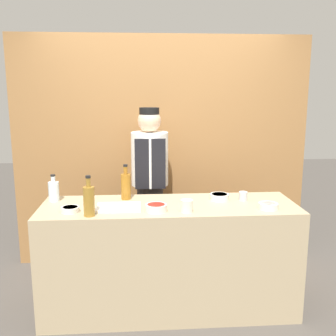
# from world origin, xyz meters

# --- Properties ---
(ground_plane) EXTENTS (14.00, 14.00, 0.00)m
(ground_plane) POSITION_xyz_m (0.00, 0.00, 0.00)
(ground_plane) COLOR #4C4742
(cabinet_wall) EXTENTS (3.08, 0.18, 2.40)m
(cabinet_wall) POSITION_xyz_m (0.00, 1.07, 1.20)
(cabinet_wall) COLOR olive
(cabinet_wall) RESTS_ON ground_plane
(counter) EXTENTS (2.10, 0.67, 0.92)m
(counter) POSITION_xyz_m (0.00, 0.00, 0.46)
(counter) COLOR tan
(counter) RESTS_ON ground_plane
(sauce_bowl_brown) EXTENTS (0.16, 0.16, 0.05)m
(sauce_bowl_brown) POSITION_xyz_m (0.44, 0.10, 0.95)
(sauce_bowl_brown) COLOR silver
(sauce_bowl_brown) RESTS_ON counter
(sauce_bowl_red) EXTENTS (0.17, 0.17, 0.06)m
(sauce_bowl_red) POSITION_xyz_m (-0.12, -0.18, 0.95)
(sauce_bowl_red) COLOR silver
(sauce_bowl_red) RESTS_ON counter
(sauce_bowl_white) EXTENTS (0.16, 0.16, 0.05)m
(sauce_bowl_white) POSITION_xyz_m (0.77, -0.18, 0.95)
(sauce_bowl_white) COLOR silver
(sauce_bowl_white) RESTS_ON counter
(sauce_bowl_yellow) EXTENTS (0.14, 0.14, 0.04)m
(sauce_bowl_yellow) POSITION_xyz_m (-0.78, -0.14, 0.95)
(sauce_bowl_yellow) COLOR silver
(sauce_bowl_yellow) RESTS_ON counter
(cutting_board) EXTENTS (0.35, 0.23, 0.02)m
(cutting_board) POSITION_xyz_m (-0.41, -0.08, 0.93)
(cutting_board) COLOR white
(cutting_board) RESTS_ON counter
(bottle_clear) EXTENTS (0.09, 0.09, 0.23)m
(bottle_clear) POSITION_xyz_m (-0.96, 0.17, 1.01)
(bottle_clear) COLOR silver
(bottle_clear) RESTS_ON counter
(bottle_amber) EXTENTS (0.08, 0.08, 0.30)m
(bottle_amber) POSITION_xyz_m (-0.36, 0.19, 1.04)
(bottle_amber) COLOR #9E661E
(bottle_amber) RESTS_ON counter
(bottle_vinegar) EXTENTS (0.08, 0.08, 0.31)m
(bottle_vinegar) POSITION_xyz_m (-0.62, -0.25, 1.04)
(bottle_vinegar) COLOR olive
(bottle_vinegar) RESTS_ON counter
(cup_steel) EXTENTS (0.07, 0.07, 0.08)m
(cup_steel) POSITION_xyz_m (0.64, 0.08, 0.96)
(cup_steel) COLOR #B7B7BC
(cup_steel) RESTS_ON counter
(cup_cream) EXTENTS (0.09, 0.09, 0.10)m
(cup_cream) POSITION_xyz_m (0.12, -0.21, 0.97)
(cup_cream) COLOR silver
(cup_cream) RESTS_ON counter
(chef_center) EXTENTS (0.36, 0.36, 1.68)m
(chef_center) POSITION_xyz_m (-0.14, 0.70, 0.91)
(chef_center) COLOR #28282D
(chef_center) RESTS_ON ground_plane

